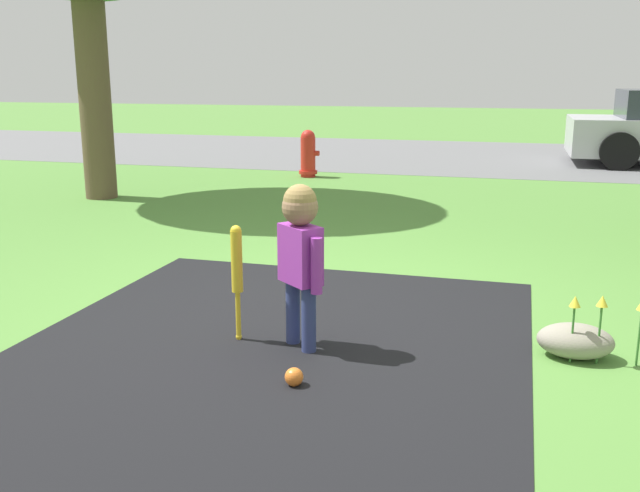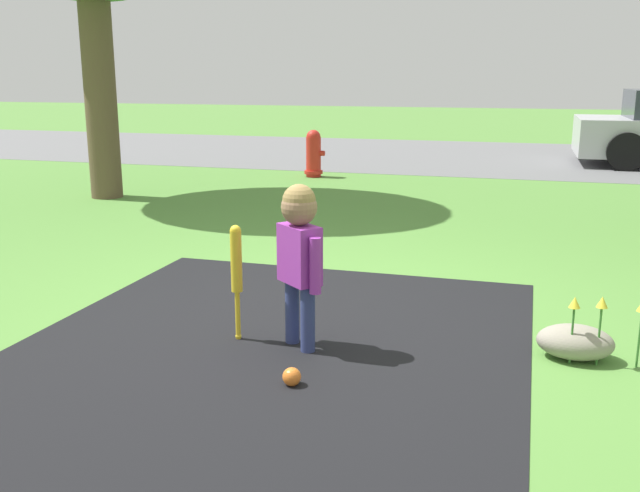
# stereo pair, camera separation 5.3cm
# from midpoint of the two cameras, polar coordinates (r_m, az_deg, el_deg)

# --- Properties ---
(ground_plane) EXTENTS (60.00, 60.00, 0.00)m
(ground_plane) POSITION_cam_midpoint_polar(r_m,az_deg,el_deg) (4.72, -0.49, -5.21)
(ground_plane) COLOR #518438
(street_strip) EXTENTS (40.00, 6.00, 0.01)m
(street_strip) POSITION_cam_midpoint_polar(r_m,az_deg,el_deg) (14.02, 10.69, 7.14)
(street_strip) COLOR slate
(street_strip) RESTS_ON ground
(child) EXTENTS (0.31, 0.27, 0.94)m
(child) POSITION_cam_midpoint_polar(r_m,az_deg,el_deg) (3.93, -1.98, 0.21)
(child) COLOR navy
(child) RESTS_ON ground
(baseball_bat) EXTENTS (0.07, 0.07, 0.69)m
(baseball_bat) POSITION_cam_midpoint_polar(r_m,az_deg,el_deg) (4.12, -7.03, -1.63)
(baseball_bat) COLOR yellow
(baseball_bat) RESTS_ON ground
(sports_ball) EXTENTS (0.09, 0.09, 0.09)m
(sports_ball) POSITION_cam_midpoint_polar(r_m,az_deg,el_deg) (3.62, -2.52, -10.42)
(sports_ball) COLOR orange
(sports_ball) RESTS_ON ground
(fire_hydrant) EXTENTS (0.31, 0.28, 0.71)m
(fire_hydrant) POSITION_cam_midpoint_polar(r_m,az_deg,el_deg) (10.85, -1.10, 7.38)
(fire_hydrant) COLOR red
(fire_hydrant) RESTS_ON ground
(flower_bed) EXTENTS (0.64, 0.11, 0.39)m
(flower_bed) POSITION_cam_midpoint_polar(r_m,az_deg,el_deg) (4.07, 22.97, -4.96)
(flower_bed) COLOR #38702D
(flower_bed) RESTS_ON ground
(edging_rock) EXTENTS (0.41, 0.28, 0.19)m
(edging_rock) POSITION_cam_midpoint_polar(r_m,az_deg,el_deg) (4.18, 19.40, -7.17)
(edging_rock) COLOR gray
(edging_rock) RESTS_ON ground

